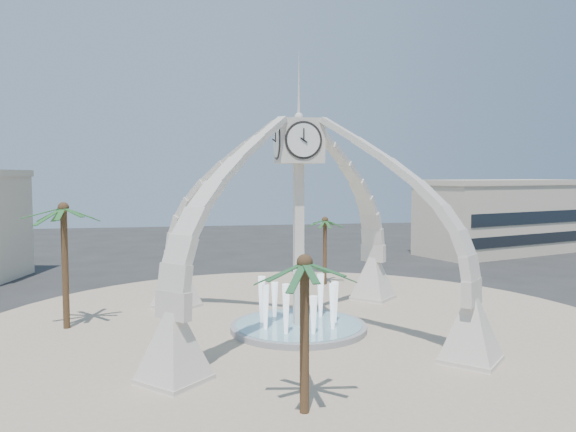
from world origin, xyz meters
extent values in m
plane|color=#282828|center=(0.00, 0.00, 0.00)|extent=(140.00, 140.00, 0.00)
cylinder|color=tan|center=(0.00, 0.00, 0.03)|extent=(40.00, 40.00, 0.06)
cube|color=beige|center=(0.00, 0.00, 4.90)|extent=(0.55, 0.55, 9.80)
cube|color=beige|center=(0.00, 0.00, 11.05)|extent=(2.50, 2.50, 2.50)
cone|color=beige|center=(0.00, 0.00, 14.30)|extent=(0.20, 0.20, 4.00)
cylinder|color=white|center=(0.00, -1.29, 11.05)|extent=(1.84, 0.04, 1.84)
pyramid|color=beige|center=(7.07, 7.07, 1.60)|extent=(3.80, 3.80, 3.20)
pyramid|color=beige|center=(-7.07, 7.07, 1.60)|extent=(3.80, 3.80, 3.20)
pyramid|color=beige|center=(-7.07, -7.07, 1.60)|extent=(3.80, 3.80, 3.20)
pyramid|color=beige|center=(7.07, -7.07, 1.60)|extent=(3.80, 3.80, 3.20)
cylinder|color=#99989B|center=(0.00, 0.00, 0.20)|extent=(8.00, 8.00, 0.40)
cylinder|color=#86B8C7|center=(0.00, 0.00, 0.42)|extent=(7.40, 7.40, 0.04)
cone|color=white|center=(0.00, 0.00, 2.02)|extent=(0.60, 0.60, 3.20)
cube|color=beige|center=(30.00, 28.00, 4.00)|extent=(21.49, 13.79, 8.00)
cube|color=beige|center=(30.00, 28.00, 8.30)|extent=(21.87, 14.17, 0.60)
cylinder|color=brown|center=(-13.44, 2.99, 3.67)|extent=(0.39, 0.39, 7.34)
cylinder|color=brown|center=(5.00, 13.17, 2.77)|extent=(0.32, 0.32, 5.55)
cylinder|color=brown|center=(-2.14, -11.25, 2.98)|extent=(0.37, 0.37, 5.96)
camera|label=1|loc=(-6.66, -31.62, 9.12)|focal=35.00mm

